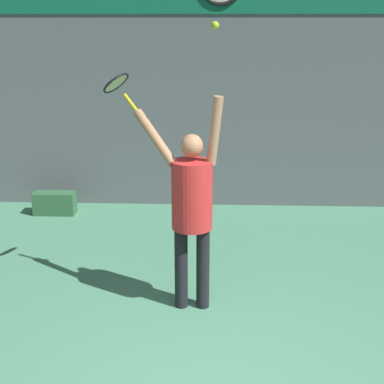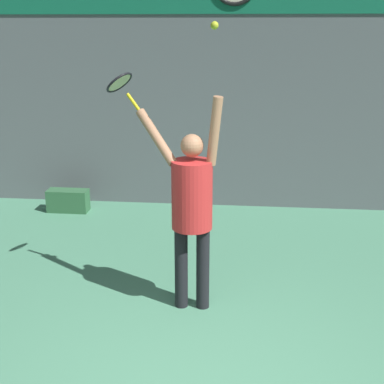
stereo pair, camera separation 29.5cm
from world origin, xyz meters
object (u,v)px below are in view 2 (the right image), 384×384
at_px(tennis_racket, 121,84).
at_px(tennis_ball, 214,25).
at_px(equipment_bag, 68,201).
at_px(tennis_player, 192,202).

distance_m(tennis_racket, tennis_ball, 1.17).
bearing_deg(tennis_ball, tennis_racket, 154.08).
relative_size(tennis_racket, equipment_bag, 0.65).
xyz_separation_m(tennis_player, equipment_bag, (-2.15, 2.67, -0.93)).
bearing_deg(tennis_racket, tennis_player, -27.32).
height_order(tennis_racket, tennis_ball, tennis_ball).
bearing_deg(tennis_ball, equipment_bag, 130.59).
xyz_separation_m(tennis_racket, equipment_bag, (-1.42, 2.30, -1.99)).
distance_m(tennis_racket, equipment_bag, 3.35).
relative_size(tennis_player, tennis_ball, 30.65).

